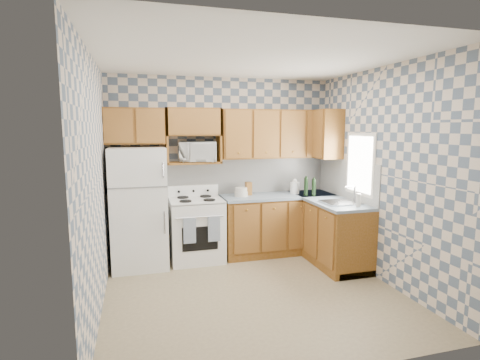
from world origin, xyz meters
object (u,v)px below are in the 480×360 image
object	(u,v)px
refrigerator	(139,208)
electric_kettle	(295,188)
microwave	(198,152)
stove_body	(196,230)

from	to	relation	value
refrigerator	electric_kettle	distance (m)	2.38
microwave	electric_kettle	size ratio (longest dim) A/B	2.94
microwave	refrigerator	bearing A→B (deg)	-158.42
refrigerator	electric_kettle	bearing A→B (deg)	1.42
stove_body	refrigerator	bearing A→B (deg)	-178.22
refrigerator	microwave	world-z (taller)	microwave
refrigerator	stove_body	world-z (taller)	refrigerator
stove_body	electric_kettle	size ratio (longest dim) A/B	4.95
microwave	electric_kettle	bearing A→B (deg)	3.70
stove_body	electric_kettle	distance (m)	1.67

